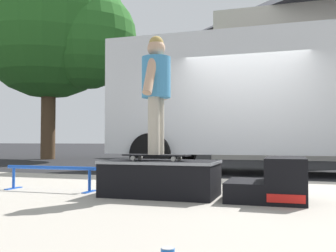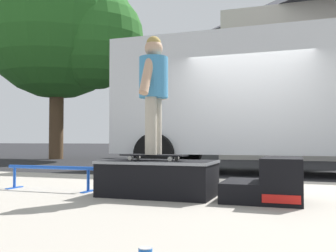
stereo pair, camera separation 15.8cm
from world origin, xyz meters
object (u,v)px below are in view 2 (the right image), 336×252
skate_box (158,177)px  skateboard (153,156)px  skater_kid (154,85)px  grind_rail (50,172)px  kicker_ramp (270,183)px  box_truck (271,98)px  street_tree_main (65,28)px

skate_box → skateboard: (-0.06, 0.02, 0.24)m
skater_kid → grind_rail: bearing=178.3°
kicker_ramp → grind_rail: kicker_ramp is taller
skateboard → box_truck: box_truck is taller
skate_box → skateboard: skateboard is taller
skateboard → skater_kid: skater_kid is taller
kicker_ramp → grind_rail: bearing=178.8°
kicker_ramp → street_tree_main: (-8.59, 9.06, 4.96)m
skate_box → kicker_ramp: (1.23, -0.00, -0.03)m
street_tree_main → skateboard: bearing=-51.1°
skater_kid → street_tree_main: street_tree_main is taller
street_tree_main → grind_rail: bearing=-56.8°
skater_kid → street_tree_main: (-7.30, 9.04, 3.88)m
skate_box → kicker_ramp: size_ratio=1.61×
street_tree_main → skater_kid: bearing=-51.1°
skate_box → skateboard: 0.25m
kicker_ramp → grind_rail: size_ratio=0.63×
skate_box → box_truck: 5.14m
skate_box → street_tree_main: size_ratio=0.15×
skateboard → street_tree_main: size_ratio=0.09×
skateboard → street_tree_main: (-7.30, 9.04, 4.69)m
skateboard → street_tree_main: 12.53m
skater_kid → kicker_ramp: bearing=-0.7°
skate_box → skater_kid: 1.06m
grind_rail → kicker_ramp: bearing=-1.2°
skate_box → kicker_ramp: kicker_ramp is taller
kicker_ramp → skater_kid: (-1.29, 0.02, 1.08)m
skate_box → grind_rail: skate_box is taller
skater_kid → street_tree_main: 12.25m
skateboard → box_truck: bearing=78.6°
box_truck → street_tree_main: size_ratio=0.82×
kicker_ramp → grind_rail: 2.71m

